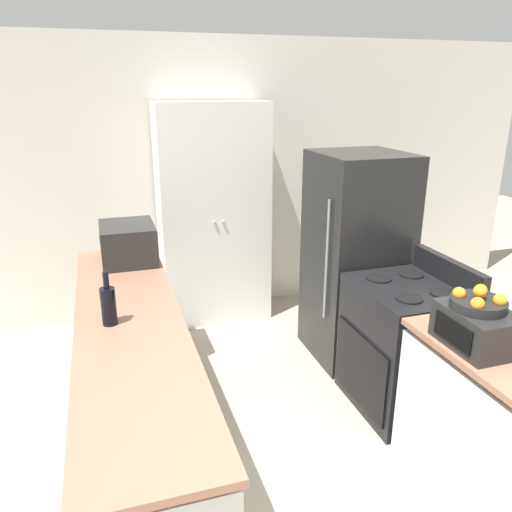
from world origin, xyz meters
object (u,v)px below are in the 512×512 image
at_px(refrigerator, 356,258).
at_px(wine_bottle, 108,305).
at_px(stove, 404,346).
at_px(microwave, 128,243).
at_px(fruit_bowl, 478,302).
at_px(toaster_oven, 477,328).
at_px(pantry_cabinet, 213,215).

xyz_separation_m(refrigerator, wine_bottle, (-1.93, -0.74, 0.18)).
xyz_separation_m(stove, refrigerator, (0.01, 0.77, 0.38)).
bearing_deg(microwave, stove, -31.94).
distance_m(stove, wine_bottle, 2.00).
bearing_deg(fruit_bowl, refrigerator, 83.92).
height_order(refrigerator, wine_bottle, refrigerator).
distance_m(stove, refrigerator, 0.86).
xyz_separation_m(toaster_oven, fruit_bowl, (-0.00, 0.02, 0.14)).
bearing_deg(fruit_bowl, microwave, 130.58).
xyz_separation_m(pantry_cabinet, toaster_oven, (0.77, -2.60, -0.01)).
bearing_deg(microwave, wine_bottle, -99.69).
relative_size(refrigerator, wine_bottle, 5.42).
xyz_separation_m(wine_bottle, toaster_oven, (1.77, -0.82, -0.02)).
distance_m(refrigerator, microwave, 1.79).
height_order(stove, microwave, microwave).
xyz_separation_m(stove, toaster_oven, (-0.15, -0.79, 0.54)).
distance_m(refrigerator, toaster_oven, 1.57).
distance_m(toaster_oven, fruit_bowl, 0.14).
xyz_separation_m(microwave, fruit_bowl, (1.59, -1.85, 0.10)).
bearing_deg(microwave, pantry_cabinet, 41.78).
distance_m(stove, microwave, 2.13).
bearing_deg(pantry_cabinet, fruit_bowl, -73.40).
relative_size(pantry_cabinet, wine_bottle, 6.55).
height_order(refrigerator, microwave, refrigerator).
relative_size(toaster_oven, fruit_bowl, 1.41).
bearing_deg(toaster_oven, stove, 79.21).
bearing_deg(refrigerator, toaster_oven, -95.99).
bearing_deg(pantry_cabinet, refrigerator, -48.10).
bearing_deg(pantry_cabinet, microwave, -138.22).
bearing_deg(toaster_oven, refrigerator, 84.01).
height_order(stove, refrigerator, refrigerator).
height_order(stove, wine_bottle, wine_bottle).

